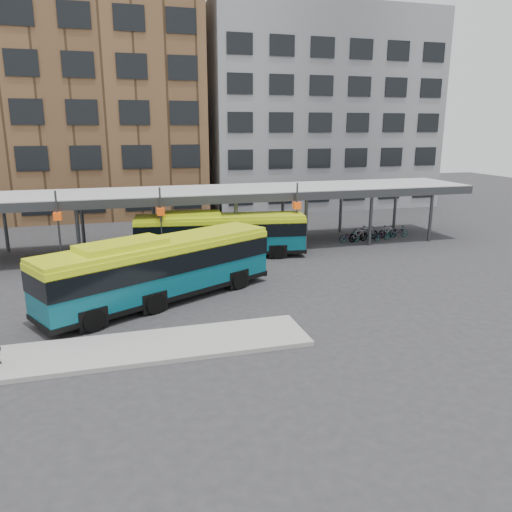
# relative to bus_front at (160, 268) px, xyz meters

# --- Properties ---
(ground) EXTENTS (120.00, 120.00, 0.00)m
(ground) POSITION_rel_bus_front_xyz_m (3.80, -2.43, -1.74)
(ground) COLOR #28282B
(ground) RESTS_ON ground
(boarding_island) EXTENTS (14.00, 3.00, 0.18)m
(boarding_island) POSITION_rel_bus_front_xyz_m (-1.70, -5.43, -1.65)
(boarding_island) COLOR gray
(boarding_island) RESTS_ON ground
(canopy) EXTENTS (40.00, 6.53, 4.80)m
(canopy) POSITION_rel_bus_front_xyz_m (3.74, 10.44, 2.16)
(canopy) COLOR #999B9E
(canopy) RESTS_ON ground
(building_brick) EXTENTS (26.00, 14.00, 22.00)m
(building_brick) POSITION_rel_bus_front_xyz_m (-6.20, 29.57, 9.26)
(building_brick) COLOR brown
(building_brick) RESTS_ON ground
(building_grey) EXTENTS (24.00, 14.00, 20.00)m
(building_grey) POSITION_rel_bus_front_xyz_m (19.80, 29.57, 8.26)
(building_grey) COLOR slate
(building_grey) RESTS_ON ground
(bus_front) EXTENTS (11.92, 7.98, 3.35)m
(bus_front) POSITION_rel_bus_front_xyz_m (0.00, 0.00, 0.00)
(bus_front) COLOR #084C5B
(bus_front) RESTS_ON ground
(bus_rear) EXTENTS (11.28, 3.91, 3.05)m
(bus_rear) POSITION_rel_bus_front_xyz_m (4.64, 7.85, -0.15)
(bus_rear) COLOR #084C5B
(bus_rear) RESTS_ON ground
(bike_rack) EXTENTS (6.19, 1.70, 1.07)m
(bike_rack) POSITION_rel_bus_front_xyz_m (16.87, 9.68, -1.27)
(bike_rack) COLOR slate
(bike_rack) RESTS_ON ground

